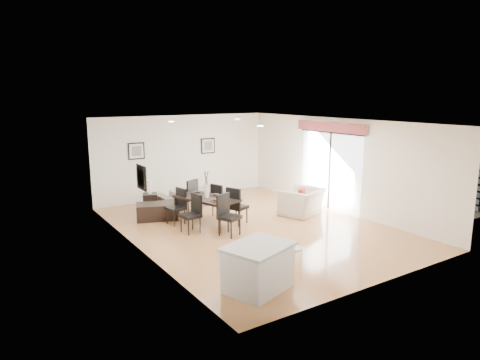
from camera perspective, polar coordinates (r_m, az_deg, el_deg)
ground at (r=11.07m, az=1.68°, el=-6.29°), size 8.00×8.00×0.00m
wall_back at (r=14.16m, az=-7.53°, el=3.12°), size 6.00×0.04×2.70m
wall_front at (r=7.87m, az=18.56°, el=-4.01°), size 6.00×0.04×2.70m
wall_left at (r=9.39m, az=-13.52°, el=-1.29°), size 0.04×8.00×2.70m
wall_right at (r=12.66m, az=12.97°, el=1.95°), size 0.04×8.00×2.70m
ceiling at (r=10.57m, az=1.76°, el=7.80°), size 6.00×8.00×0.02m
sofa at (r=13.20m, az=-6.54°, el=-2.07°), size 2.13×0.89×0.62m
armchair at (r=12.21m, az=8.23°, el=-2.90°), size 1.43×1.34×0.74m
courtyard_plant_a at (r=14.34m, az=21.38°, el=-1.48°), size 0.70×0.62×0.73m
courtyard_plant_b at (r=15.79m, az=14.40°, el=0.00°), size 0.41×0.41×0.69m
dining_table at (r=11.21m, az=-4.48°, el=-2.66°), size 1.32×1.90×0.72m
dining_chair_wnear at (r=10.61m, az=-6.27°, el=-4.13°), size 0.48×0.48×0.96m
dining_chair_wfar at (r=11.37m, az=-8.25°, el=-3.18°), size 0.48×0.48×0.94m
dining_chair_enear at (r=11.15m, az=-0.57°, el=-3.19°), size 0.58×0.58×0.99m
dining_chair_efar at (r=11.88m, az=-2.81°, el=-2.47°), size 0.53×0.53×0.93m
dining_chair_head at (r=10.32m, az=-1.79°, el=-4.33°), size 0.59×0.59×1.01m
dining_chair_foot at (r=12.18m, az=-6.74°, el=-1.98°), size 0.60×0.60×1.01m
vase at (r=11.13m, az=-4.51°, el=-0.89°), size 0.88×1.36×0.69m
coffee_table at (r=11.93m, az=-11.03°, el=-4.11°), size 1.24×0.97×0.43m
side_table at (r=12.68m, az=-11.88°, el=-2.97°), size 0.52×0.52×0.54m
table_lamp at (r=12.57m, az=-11.97°, el=-0.64°), size 0.21×0.21×0.40m
cushion at (r=12.01m, az=8.22°, el=-1.99°), size 0.36×0.30×0.36m
kitchen_island at (r=7.56m, az=2.43°, el=-11.53°), size 1.39×1.22×0.82m
bar_stool at (r=7.99m, az=7.22°, el=-9.51°), size 0.28×0.28×0.61m
framed_print_back_left at (r=13.50m, az=-13.66°, el=3.77°), size 0.52×0.04×0.52m
framed_print_back_right at (r=14.50m, az=-4.29°, el=4.57°), size 0.52×0.04×0.52m
framed_print_left_wall at (r=9.16m, az=-13.01°, el=0.34°), size 0.04×0.52×0.52m
sliding_door at (r=12.79m, az=11.93°, el=3.52°), size 0.12×2.70×2.57m
courtyard at (r=15.65m, az=18.73°, el=1.81°), size 6.00×6.00×2.00m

